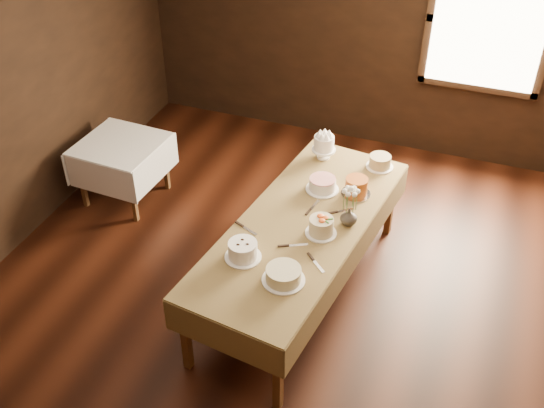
{
  "coord_description": "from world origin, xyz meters",
  "views": [
    {
      "loc": [
        1.44,
        -3.67,
        4.05
      ],
      "look_at": [
        0.0,
        0.2,
        0.95
      ],
      "focal_mm": 42.74,
      "sensor_mm": 36.0,
      "label": 1
    }
  ],
  "objects_px": {
    "cake_server_c": "(315,205)",
    "cake_cream": "(284,275)",
    "cake_lattice": "(322,185)",
    "cake_server_a": "(299,245)",
    "cake_flowers": "(321,227)",
    "side_table": "(121,149)",
    "cake_server_b": "(319,266)",
    "cake_speckled": "(380,162)",
    "cake_server_e": "(250,231)",
    "flower_vase": "(349,217)",
    "display_table": "(301,229)",
    "cake_server_d": "(346,210)",
    "cake_swirl": "(243,251)",
    "cake_caramel": "(356,187)",
    "cake_meringue": "(324,148)"
  },
  "relations": [
    {
      "from": "cake_cream",
      "to": "flower_vase",
      "type": "relative_size",
      "value": 2.21
    },
    {
      "from": "cake_swirl",
      "to": "cake_server_b",
      "type": "distance_m",
      "value": 0.58
    },
    {
      "from": "cake_lattice",
      "to": "cake_server_d",
      "type": "height_order",
      "value": "cake_lattice"
    },
    {
      "from": "cake_lattice",
      "to": "cake_server_c",
      "type": "height_order",
      "value": "cake_lattice"
    },
    {
      "from": "cake_server_b",
      "to": "flower_vase",
      "type": "relative_size",
      "value": 1.65
    },
    {
      "from": "cake_server_a",
      "to": "cake_server_e",
      "type": "relative_size",
      "value": 1.0
    },
    {
      "from": "cake_cream",
      "to": "cake_server_e",
      "type": "relative_size",
      "value": 1.33
    },
    {
      "from": "cake_lattice",
      "to": "cake_speckled",
      "type": "bearing_deg",
      "value": 53.4
    },
    {
      "from": "cake_meringue",
      "to": "cake_cream",
      "type": "distance_m",
      "value": 1.7
    },
    {
      "from": "flower_vase",
      "to": "cake_server_d",
      "type": "bearing_deg",
      "value": 111.82
    },
    {
      "from": "cake_server_a",
      "to": "cake_server_c",
      "type": "xyz_separation_m",
      "value": [
        -0.04,
        0.54,
        0.0
      ]
    },
    {
      "from": "cake_server_d",
      "to": "cake_server_e",
      "type": "relative_size",
      "value": 1.0
    },
    {
      "from": "side_table",
      "to": "cake_flowers",
      "type": "relative_size",
      "value": 3.3
    },
    {
      "from": "cake_flowers",
      "to": "cake_server_c",
      "type": "relative_size",
      "value": 1.05
    },
    {
      "from": "cake_caramel",
      "to": "cake_server_b",
      "type": "bearing_deg",
      "value": -91.65
    },
    {
      "from": "display_table",
      "to": "cake_lattice",
      "type": "distance_m",
      "value": 0.52
    },
    {
      "from": "cake_lattice",
      "to": "cake_swirl",
      "type": "relative_size",
      "value": 1.09
    },
    {
      "from": "cake_caramel",
      "to": "flower_vase",
      "type": "height_order",
      "value": "cake_caramel"
    },
    {
      "from": "cake_cream",
      "to": "cake_server_a",
      "type": "bearing_deg",
      "value": 93.09
    },
    {
      "from": "cake_lattice",
      "to": "cake_server_a",
      "type": "xyz_separation_m",
      "value": [
        0.04,
        -0.78,
        -0.05
      ]
    },
    {
      "from": "cake_server_b",
      "to": "cake_server_c",
      "type": "relative_size",
      "value": 1.0
    },
    {
      "from": "cake_cream",
      "to": "flower_vase",
      "type": "xyz_separation_m",
      "value": [
        0.27,
        0.81,
        0.02
      ]
    },
    {
      "from": "display_table",
      "to": "flower_vase",
      "type": "height_order",
      "value": "flower_vase"
    },
    {
      "from": "cake_swirl",
      "to": "cake_cream",
      "type": "height_order",
      "value": "cake_swirl"
    },
    {
      "from": "cake_server_c",
      "to": "cake_server_e",
      "type": "height_order",
      "value": "same"
    },
    {
      "from": "cake_server_b",
      "to": "cake_server_e",
      "type": "bearing_deg",
      "value": -155.31
    },
    {
      "from": "cake_server_a",
      "to": "cake_flowers",
      "type": "bearing_deg",
      "value": 31.18
    },
    {
      "from": "cake_server_b",
      "to": "cake_lattice",
      "type": "bearing_deg",
      "value": 148.32
    },
    {
      "from": "side_table",
      "to": "cake_flowers",
      "type": "xyz_separation_m",
      "value": [
        2.33,
        -0.79,
        0.25
      ]
    },
    {
      "from": "display_table",
      "to": "cake_cream",
      "type": "distance_m",
      "value": 0.7
    },
    {
      "from": "cake_server_a",
      "to": "flower_vase",
      "type": "relative_size",
      "value": 1.65
    },
    {
      "from": "display_table",
      "to": "cake_server_a",
      "type": "relative_size",
      "value": 10.78
    },
    {
      "from": "side_table",
      "to": "cake_cream",
      "type": "relative_size",
      "value": 2.61
    },
    {
      "from": "cake_flowers",
      "to": "cake_server_b",
      "type": "xyz_separation_m",
      "value": [
        0.1,
        -0.38,
        -0.07
      ]
    },
    {
      "from": "cake_speckled",
      "to": "cake_swirl",
      "type": "distance_m",
      "value": 1.73
    },
    {
      "from": "side_table",
      "to": "cake_lattice",
      "type": "height_order",
      "value": "cake_lattice"
    },
    {
      "from": "cake_server_e",
      "to": "flower_vase",
      "type": "relative_size",
      "value": 1.65
    },
    {
      "from": "cake_server_c",
      "to": "cake_cream",
      "type": "bearing_deg",
      "value": -166.85
    },
    {
      "from": "cake_server_e",
      "to": "cake_lattice",
      "type": "bearing_deg",
      "value": 86.35
    },
    {
      "from": "side_table",
      "to": "cake_server_b",
      "type": "relative_size",
      "value": 3.48
    },
    {
      "from": "cake_speckled",
      "to": "flower_vase",
      "type": "relative_size",
      "value": 1.89
    },
    {
      "from": "cake_speckled",
      "to": "cake_server_e",
      "type": "bearing_deg",
      "value": -121.03
    },
    {
      "from": "flower_vase",
      "to": "cake_server_c",
      "type": "bearing_deg",
      "value": 155.76
    },
    {
      "from": "cake_speckled",
      "to": "cake_swirl",
      "type": "height_order",
      "value": "cake_swirl"
    },
    {
      "from": "cake_lattice",
      "to": "flower_vase",
      "type": "relative_size",
      "value": 2.24
    },
    {
      "from": "cake_caramel",
      "to": "cake_swirl",
      "type": "xyz_separation_m",
      "value": [
        -0.6,
        -1.1,
        -0.01
      ]
    },
    {
      "from": "cake_lattice",
      "to": "cake_caramel",
      "type": "xyz_separation_m",
      "value": [
        0.29,
        0.04,
        0.03
      ]
    },
    {
      "from": "cake_server_b",
      "to": "flower_vase",
      "type": "height_order",
      "value": "flower_vase"
    },
    {
      "from": "cake_lattice",
      "to": "cake_server_c",
      "type": "distance_m",
      "value": 0.24
    },
    {
      "from": "display_table",
      "to": "side_table",
      "type": "height_order",
      "value": "display_table"
    }
  ]
}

